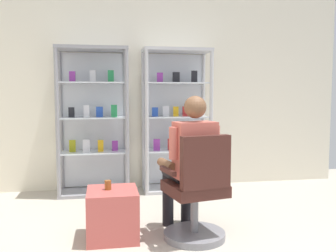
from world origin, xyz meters
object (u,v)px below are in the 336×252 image
at_px(display_cabinet_right, 175,119).
at_px(seated_shopkeeper, 190,159).
at_px(display_cabinet_left, 93,120).
at_px(tea_glass, 108,185).
at_px(office_chair, 197,197).
at_px(storage_crate, 113,214).

relative_size(display_cabinet_right, seated_shopkeeper, 1.47).
relative_size(display_cabinet_left, tea_glass, 22.48).
xyz_separation_m(seated_shopkeeper, tea_glass, (-0.74, 0.05, -0.23)).
distance_m(display_cabinet_right, tea_glass, 1.92).
bearing_deg(display_cabinet_left, office_chair, -62.56).
height_order(display_cabinet_left, storage_crate, display_cabinet_left).
relative_size(display_cabinet_left, storage_crate, 4.00).
bearing_deg(storage_crate, office_chair, -14.27).
xyz_separation_m(office_chair, tea_glass, (-0.78, 0.21, 0.09)).
xyz_separation_m(office_chair, storage_crate, (-0.74, 0.19, -0.17)).
bearing_deg(seated_shopkeeper, tea_glass, 176.44).
xyz_separation_m(display_cabinet_left, storage_crate, (0.20, -1.63, -0.74)).
bearing_deg(display_cabinet_left, seated_shopkeeper, -61.21).
height_order(display_cabinet_left, display_cabinet_right, same).
xyz_separation_m(seated_shopkeeper, storage_crate, (-0.71, 0.03, -0.49)).
distance_m(seated_shopkeeper, tea_glass, 0.78).
bearing_deg(storage_crate, display_cabinet_right, 61.09).
xyz_separation_m(display_cabinet_left, display_cabinet_right, (1.10, -0.00, -0.00)).
bearing_deg(display_cabinet_right, display_cabinet_left, 179.97).
height_order(seated_shopkeeper, storage_crate, seated_shopkeeper).
bearing_deg(tea_glass, storage_crate, -25.88).
distance_m(display_cabinet_left, seated_shopkeeper, 1.90).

